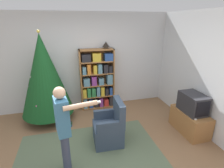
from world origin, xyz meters
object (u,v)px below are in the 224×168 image
Objects in this scene: bookshelf at (97,80)px; christmas_tree at (44,75)px; television at (193,103)px; table_lamp at (106,45)px; armchair at (110,128)px; standing_person at (64,125)px.

christmas_tree is (-1.31, -0.36, 0.35)m from bookshelf.
television is 2.53m from table_lamp.
television is 0.65× the size of armchair.
television is (1.78, -1.70, -0.12)m from bookshelf.
standing_person is at bearing -112.39° from bookshelf.
christmas_tree is at bearing -177.19° from standing_person.
television is 3.40m from christmas_tree.
table_lamp is (1.57, 0.36, 0.61)m from christmas_tree.
armchair is at bearing -44.80° from christmas_tree.
standing_person is (-2.67, -0.47, 0.18)m from television.
christmas_tree is 10.96× the size of table_lamp.
television is at bearing -23.54° from christmas_tree.
armchair is 0.61× the size of standing_person.
bookshelf is 0.99m from table_lamp.
christmas_tree is 1.45× the size of standing_person.
christmas_tree reaches higher than television.
standing_person is (-0.85, -0.56, 0.56)m from armchair.
armchair is at bearing 113.26° from standing_person.
christmas_tree is 1.97m from armchair.
christmas_tree reaches higher than table_lamp.
bookshelf reaches higher than standing_person.
christmas_tree reaches higher than bookshelf.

